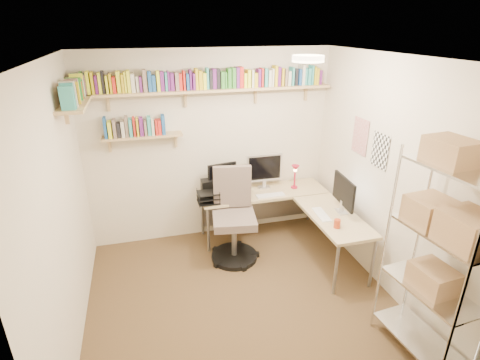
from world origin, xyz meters
name	(u,v)px	position (x,y,z in m)	size (l,w,h in m)	color
ground	(241,298)	(0.00, 0.00, 0.00)	(3.20, 3.20, 0.00)	#3F2D1B
room_shell	(241,165)	(0.00, 0.00, 1.55)	(3.24, 3.04, 2.52)	beige
wall_shelves	(176,92)	(-0.43, 1.30, 2.03)	(3.12, 1.09, 0.80)	tan
corner_desk	(272,198)	(0.69, 0.99, 0.66)	(1.77, 1.73, 1.15)	#CBBB84
office_chair	(234,222)	(0.13, 0.82, 0.49)	(0.61, 0.63, 1.16)	black
wire_rack	(444,231)	(1.36, -1.10, 1.26)	(0.47, 0.84, 1.98)	silver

